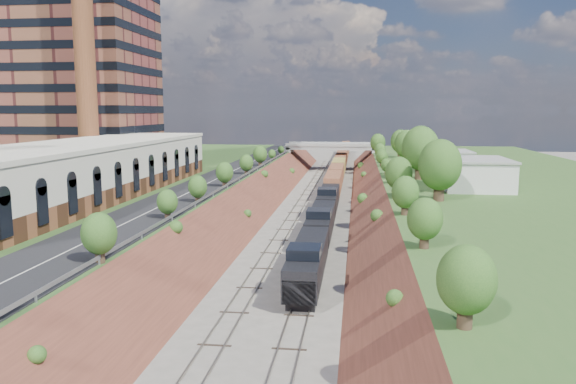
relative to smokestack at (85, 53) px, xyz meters
name	(u,v)px	position (x,y,z in m)	size (l,w,h in m)	color
platform_left	(120,191)	(3.00, 4.00, -22.50)	(44.00, 180.00, 5.00)	#355A25
platform_right	(525,198)	(69.00, 4.00, -22.50)	(44.00, 180.00, 5.00)	#355A25
embankment_left	(247,208)	(25.00, 4.00, -25.00)	(7.07, 180.00, 7.07)	brown
embankment_right	(382,211)	(47.00, 4.00, -25.00)	(7.07, 180.00, 7.07)	brown
rail_left_track	(298,209)	(33.40, 4.00, -24.91)	(1.58, 180.00, 0.18)	gray
rail_right_track	(329,209)	(38.60, 4.00, -24.91)	(1.58, 180.00, 0.18)	gray
road	(220,178)	(20.50, 4.00, -19.95)	(8.00, 180.00, 0.10)	black
guardrail	(244,175)	(24.60, 3.80, -19.45)	(0.10, 171.00, 0.70)	#99999E
commercial_building	(83,170)	(8.00, -18.00, -16.49)	(14.30, 62.30, 7.00)	brown
highrise_tower	(83,19)	(-8.00, 16.00, 7.88)	(22.00, 22.00, 53.90)	brown
smokestack	(85,53)	(0.00, 0.00, 0.00)	(3.20, 3.20, 40.00)	brown
overpass	(331,152)	(36.00, 66.00, -20.08)	(24.50, 8.30, 7.40)	gray
white_building_near	(474,175)	(59.50, -4.00, -18.00)	(9.00, 12.00, 4.00)	silver
white_building_far	(446,162)	(59.00, 18.00, -18.20)	(8.00, 10.00, 3.60)	silver
tree_right_large	(440,165)	(53.00, -16.00, -15.62)	(5.25, 5.25, 7.61)	#473323
tree_left_crest	(155,207)	(24.20, -36.00, -17.96)	(2.45, 2.45, 3.55)	#473323
freight_train	(339,167)	(38.60, 48.07, -22.48)	(2.87, 177.42, 4.55)	black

